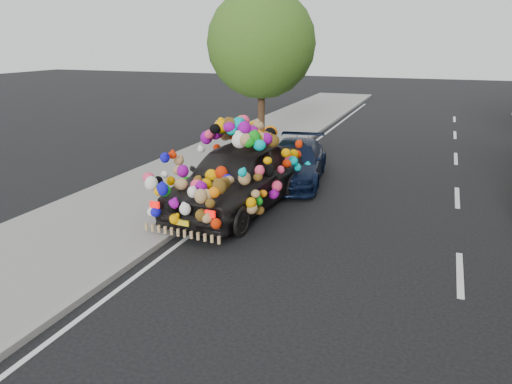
% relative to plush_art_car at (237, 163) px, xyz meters
% --- Properties ---
extents(ground, '(100.00, 100.00, 0.00)m').
position_rel_plush_art_car_xyz_m(ground, '(1.72, -2.00, -1.22)').
color(ground, black).
rests_on(ground, ground).
extents(sidewalk, '(4.00, 60.00, 0.12)m').
position_rel_plush_art_car_xyz_m(sidewalk, '(-2.58, -2.00, -1.16)').
color(sidewalk, gray).
rests_on(sidewalk, ground).
extents(kerb, '(0.15, 60.00, 0.13)m').
position_rel_plush_art_car_xyz_m(kerb, '(-0.63, -2.00, -1.16)').
color(kerb, gray).
rests_on(kerb, ground).
extents(lane_markings, '(6.00, 50.00, 0.01)m').
position_rel_plush_art_car_xyz_m(lane_markings, '(5.32, -2.00, -1.22)').
color(lane_markings, silver).
rests_on(lane_markings, ground).
extents(tree_near_sidewalk, '(4.20, 4.20, 6.13)m').
position_rel_plush_art_car_xyz_m(tree_near_sidewalk, '(-2.08, 7.50, 2.80)').
color(tree_near_sidewalk, '#332114').
rests_on(tree_near_sidewalk, ground).
extents(plush_art_car, '(2.81, 5.41, 2.36)m').
position_rel_plush_art_car_xyz_m(plush_art_car, '(0.00, 0.00, 0.00)').
color(plush_art_car, black).
rests_on(plush_art_car, ground).
extents(navy_sedan, '(2.31, 4.40, 1.22)m').
position_rel_plush_art_car_xyz_m(navy_sedan, '(0.65, 2.99, -0.61)').
color(navy_sedan, black).
rests_on(navy_sedan, ground).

